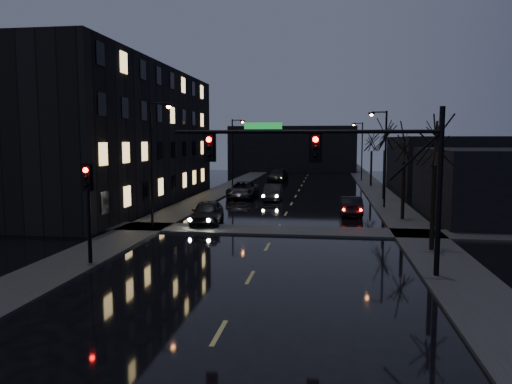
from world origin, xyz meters
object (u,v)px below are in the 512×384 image
(oncoming_car_c, at_px, (243,190))
(oncoming_car_a, at_px, (207,212))
(oncoming_car_d, at_px, (278,175))
(lead_car, at_px, (351,206))
(oncoming_car_b, at_px, (273,192))

(oncoming_car_c, bearing_deg, oncoming_car_a, -90.29)
(oncoming_car_c, bearing_deg, oncoming_car_d, 85.18)
(oncoming_car_a, bearing_deg, oncoming_car_d, 82.56)
(oncoming_car_c, distance_m, lead_car, 13.87)
(oncoming_car_b, distance_m, oncoming_car_d, 22.31)
(oncoming_car_b, bearing_deg, oncoming_car_a, -103.93)
(oncoming_car_c, distance_m, oncoming_car_d, 20.86)
(oncoming_car_a, bearing_deg, oncoming_car_b, 72.66)
(oncoming_car_d, bearing_deg, oncoming_car_a, -86.01)
(oncoming_car_a, bearing_deg, oncoming_car_c, 85.17)
(oncoming_car_b, xyz_separation_m, oncoming_car_d, (-1.69, 22.25, 0.06))
(oncoming_car_c, bearing_deg, lead_car, -45.33)
(oncoming_car_b, distance_m, lead_car, 10.72)
(oncoming_car_a, height_order, lead_car, oncoming_car_a)
(oncoming_car_a, xyz_separation_m, oncoming_car_c, (-0.19, 15.32, -0.01))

